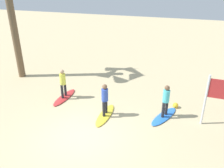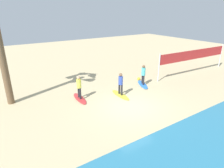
{
  "view_description": "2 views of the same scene",
  "coord_description": "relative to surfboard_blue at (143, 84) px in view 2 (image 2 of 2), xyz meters",
  "views": [
    {
      "loc": [
        -3.62,
        7.63,
        6.54
      ],
      "look_at": [
        -0.54,
        -2.85,
        1.28
      ],
      "focal_mm": 38.01,
      "sensor_mm": 36.0,
      "label": 1
    },
    {
      "loc": [
        7.26,
        8.81,
        5.94
      ],
      "look_at": [
        -0.25,
        -2.57,
        0.71
      ],
      "focal_mm": 31.15,
      "sensor_mm": 36.0,
      "label": 2
    }
  ],
  "objects": [
    {
      "name": "volleyball_net",
      "position": [
        -6.22,
        0.28,
        1.74
      ],
      "size": [
        9.09,
        0.53,
        2.5
      ],
      "color": "silver",
      "rests_on": "ground"
    },
    {
      "name": "beach_ball",
      "position": [
        -0.49,
        -1.07,
        0.1
      ],
      "size": [
        0.29,
        0.29,
        0.29
      ],
      "primitive_type": "sphere",
      "color": "yellow",
      "rests_on": "ground"
    },
    {
      "name": "surfboard_yellow",
      "position": [
        2.82,
        0.7,
        0.0
      ],
      "size": [
        0.66,
        2.12,
        0.09
      ],
      "primitive_type": "ellipsoid",
      "rotation": [
        0.0,
        0.0,
        1.52
      ],
      "color": "yellow",
      "rests_on": "ground"
    },
    {
      "name": "surfer_red",
      "position": [
        5.59,
        -0.38,
        0.99
      ],
      "size": [
        0.32,
        0.46,
        1.64
      ],
      "color": "#232328",
      "rests_on": "surfboard_red"
    },
    {
      "name": "surfboard_blue",
      "position": [
        0.0,
        0.0,
        0.0
      ],
      "size": [
        1.39,
        2.14,
        0.09
      ],
      "primitive_type": "ellipsoid",
      "rotation": [
        0.0,
        0.0,
        1.13
      ],
      "color": "blue",
      "rests_on": "ground"
    },
    {
      "name": "ground_plane",
      "position": [
        3.31,
        2.51,
        -0.04
      ],
      "size": [
        60.0,
        60.0,
        0.0
      ],
      "primitive_type": "plane",
      "color": "#CCB789"
    },
    {
      "name": "surfboard_red",
      "position": [
        5.59,
        -0.38,
        0.0
      ],
      "size": [
        0.73,
        2.14,
        0.09
      ],
      "primitive_type": "ellipsoid",
      "rotation": [
        0.0,
        0.0,
        1.49
      ],
      "color": "red",
      "rests_on": "ground"
    },
    {
      "name": "surfer_blue",
      "position": [
        -0.0,
        0.0,
        0.99
      ],
      "size": [
        0.32,
        0.43,
        1.64
      ],
      "color": "#232328",
      "rests_on": "surfboard_blue"
    },
    {
      "name": "surfer_yellow",
      "position": [
        2.82,
        0.7,
        0.99
      ],
      "size": [
        0.32,
        0.46,
        1.64
      ],
      "color": "#232328",
      "rests_on": "surfboard_yellow"
    }
  ]
}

